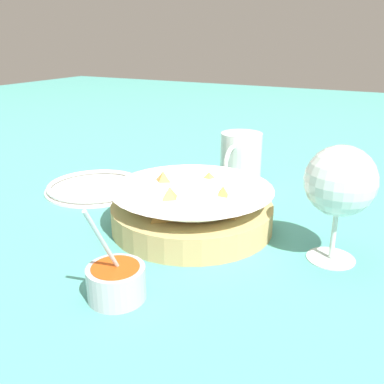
# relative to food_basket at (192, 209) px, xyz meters

# --- Properties ---
(ground_plane) EXTENTS (4.00, 4.00, 0.00)m
(ground_plane) POSITION_rel_food_basket_xyz_m (-0.01, -0.03, -0.03)
(ground_plane) COLOR teal
(food_basket) EXTENTS (0.26, 0.26, 0.09)m
(food_basket) POSITION_rel_food_basket_xyz_m (0.00, 0.00, 0.00)
(food_basket) COLOR tan
(food_basket) RESTS_ON ground_plane
(sauce_cup) EXTENTS (0.08, 0.07, 0.13)m
(sauce_cup) POSITION_rel_food_basket_xyz_m (0.22, 0.02, -0.01)
(sauce_cup) COLOR #B7B7BC
(sauce_cup) RESTS_ON ground_plane
(wine_glass) EXTENTS (0.10, 0.10, 0.16)m
(wine_glass) POSITION_rel_food_basket_xyz_m (0.00, 0.22, 0.08)
(wine_glass) COLOR silver
(wine_glass) RESTS_ON ground_plane
(beer_mug) EXTENTS (0.13, 0.09, 0.11)m
(beer_mug) POSITION_rel_food_basket_xyz_m (-0.24, -0.01, 0.02)
(beer_mug) COLOR silver
(beer_mug) RESTS_ON ground_plane
(side_plate) EXTENTS (0.20, 0.20, 0.01)m
(side_plate) POSITION_rel_food_basket_xyz_m (-0.06, -0.26, -0.02)
(side_plate) COLOR white
(side_plate) RESTS_ON ground_plane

